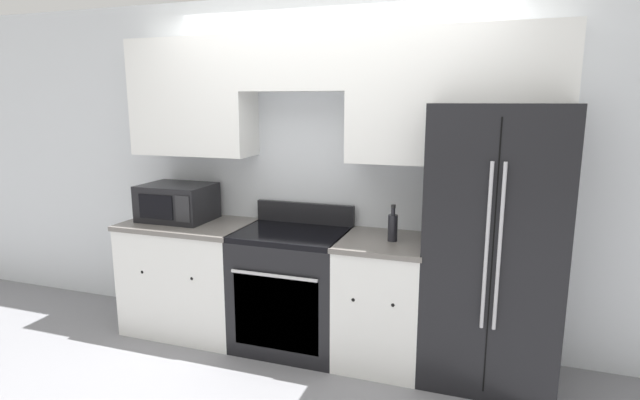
{
  "coord_description": "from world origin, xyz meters",
  "views": [
    {
      "loc": [
        1.13,
        -2.96,
        1.83
      ],
      "look_at": [
        0.0,
        0.31,
        1.14
      ],
      "focal_mm": 28.0,
      "sensor_mm": 36.0,
      "label": 1
    }
  ],
  "objects_px": {
    "refrigerator": "(492,244)",
    "microwave": "(178,202)",
    "bottle": "(393,227)",
    "oven_range": "(292,288)"
  },
  "relations": [
    {
      "from": "microwave",
      "to": "oven_range",
      "type": "bearing_deg",
      "value": -2.93
    },
    {
      "from": "oven_range",
      "to": "bottle",
      "type": "bearing_deg",
      "value": -0.49
    },
    {
      "from": "refrigerator",
      "to": "bottle",
      "type": "xyz_separation_m",
      "value": [
        -0.65,
        -0.07,
        0.08
      ]
    },
    {
      "from": "microwave",
      "to": "bottle",
      "type": "height_order",
      "value": "microwave"
    },
    {
      "from": "refrigerator",
      "to": "microwave",
      "type": "distance_m",
      "value": 2.4
    },
    {
      "from": "oven_range",
      "to": "refrigerator",
      "type": "bearing_deg",
      "value": 2.81
    },
    {
      "from": "oven_range",
      "to": "bottle",
      "type": "height_order",
      "value": "bottle"
    },
    {
      "from": "refrigerator",
      "to": "bottle",
      "type": "distance_m",
      "value": 0.66
    },
    {
      "from": "oven_range",
      "to": "refrigerator",
      "type": "height_order",
      "value": "refrigerator"
    },
    {
      "from": "oven_range",
      "to": "refrigerator",
      "type": "relative_size",
      "value": 0.58
    }
  ]
}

